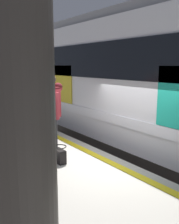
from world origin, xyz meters
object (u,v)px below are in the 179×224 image
at_px(train_carriage, 144,77).
at_px(station_column, 17,118).
at_px(passenger, 52,108).
at_px(handbag, 59,155).

height_order(train_carriage, station_column, train_carriage).
bearing_deg(passenger, handbag, 166.02).
relative_size(handbag, station_column, 0.10).
bearing_deg(station_column, train_carriage, -53.87).
bearing_deg(train_carriage, passenger, 94.17).
xyz_separation_m(passenger, handbag, (-0.53, 0.13, -0.85)).
xyz_separation_m(train_carriage, handbag, (-0.75, 3.12, -1.39)).
relative_size(passenger, station_column, 0.53).
height_order(handbag, station_column, station_column).
relative_size(train_carriage, handbag, 38.65).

